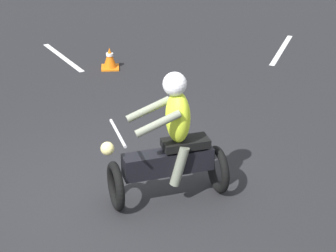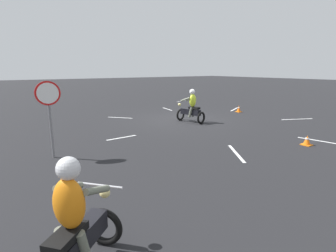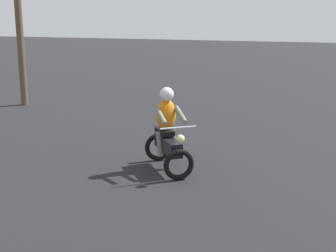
# 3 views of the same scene
# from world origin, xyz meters

# --- Properties ---
(ground_plane) EXTENTS (120.00, 120.00, 0.00)m
(ground_plane) POSITION_xyz_m (0.00, 0.00, 0.00)
(ground_plane) COLOR black
(motorcycle_rider_foreground) EXTENTS (0.93, 1.56, 1.66)m
(motorcycle_rider_foreground) POSITION_xyz_m (0.02, 0.78, 0.73)
(motorcycle_rider_foreground) COLOR black
(motorcycle_rider_foreground) RESTS_ON ground
(traffic_cone_near_right) EXTENTS (0.32, 0.32, 0.40)m
(traffic_cone_near_right) POSITION_xyz_m (-4.42, 0.02, 0.19)
(traffic_cone_near_right) COLOR orange
(traffic_cone_near_right) RESTS_ON ground
(lane_stripe_nw) EXTENTS (1.70, 0.84, 0.01)m
(lane_stripe_nw) POSITION_xyz_m (-5.16, 3.38, 0.00)
(lane_stripe_nw) COLOR silver
(lane_stripe_nw) RESTS_ON ground
(lane_stripe_sw) EXTENTS (1.60, 0.89, 0.01)m
(lane_stripe_sw) POSITION_xyz_m (-5.06, -0.88, 0.00)
(lane_stripe_sw) COLOR silver
(lane_stripe_sw) RESTS_ON ground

